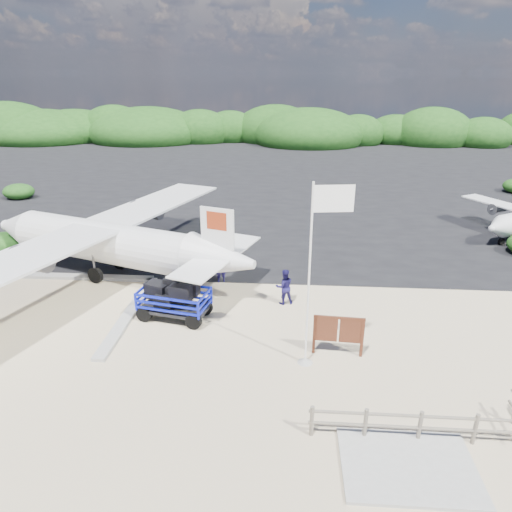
{
  "coord_description": "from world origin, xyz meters",
  "views": [
    {
      "loc": [
        2.16,
        -15.32,
        9.64
      ],
      "look_at": [
        0.73,
        4.53,
        1.66
      ],
      "focal_mm": 32.0,
      "sensor_mm": 36.0,
      "label": 1
    }
  ],
  "objects_px": {
    "baggage_cart": "(176,318)",
    "crew_b": "(284,287)",
    "aircraft_large": "(409,197)",
    "signboard": "(337,354)",
    "crew_a": "(221,268)",
    "flagpole": "(305,362)",
    "aircraft_small": "(145,162)"
  },
  "relations": [
    {
      "from": "signboard",
      "to": "aircraft_small",
      "type": "bearing_deg",
      "value": 120.22
    },
    {
      "from": "baggage_cart",
      "to": "aircraft_small",
      "type": "height_order",
      "value": "aircraft_small"
    },
    {
      "from": "flagpole",
      "to": "aircraft_small",
      "type": "height_order",
      "value": "flagpole"
    },
    {
      "from": "crew_a",
      "to": "aircraft_small",
      "type": "distance_m",
      "value": 35.17
    },
    {
      "from": "baggage_cart",
      "to": "crew_b",
      "type": "xyz_separation_m",
      "value": [
        4.58,
        1.64,
        0.83
      ]
    },
    {
      "from": "flagpole",
      "to": "baggage_cart",
      "type": "bearing_deg",
      "value": 152.21
    },
    {
      "from": "baggage_cart",
      "to": "crew_b",
      "type": "distance_m",
      "value": 4.93
    },
    {
      "from": "signboard",
      "to": "crew_b",
      "type": "xyz_separation_m",
      "value": [
        -2.01,
        3.89,
        0.83
      ]
    },
    {
      "from": "flagpole",
      "to": "signboard",
      "type": "height_order",
      "value": "flagpole"
    },
    {
      "from": "signboard",
      "to": "crew_a",
      "type": "xyz_separation_m",
      "value": [
        -5.16,
        5.92,
        0.74
      ]
    },
    {
      "from": "baggage_cart",
      "to": "crew_a",
      "type": "distance_m",
      "value": 4.01
    },
    {
      "from": "baggage_cart",
      "to": "flagpole",
      "type": "relative_size",
      "value": 0.47
    },
    {
      "from": "flagpole",
      "to": "crew_b",
      "type": "relative_size",
      "value": 3.98
    },
    {
      "from": "signboard",
      "to": "aircraft_large",
      "type": "xyz_separation_m",
      "value": [
        8.22,
        23.67,
        0.0
      ]
    },
    {
      "from": "signboard",
      "to": "baggage_cart",
      "type": "bearing_deg",
      "value": 165.21
    },
    {
      "from": "aircraft_large",
      "to": "crew_a",
      "type": "bearing_deg",
      "value": 72.46
    },
    {
      "from": "crew_a",
      "to": "crew_b",
      "type": "xyz_separation_m",
      "value": [
        3.15,
        -2.03,
        0.09
      ]
    },
    {
      "from": "baggage_cart",
      "to": "crew_a",
      "type": "bearing_deg",
      "value": 80.59
    },
    {
      "from": "signboard",
      "to": "aircraft_small",
      "type": "xyz_separation_m",
      "value": [
        -18.83,
        38.32,
        0.0
      ]
    },
    {
      "from": "crew_a",
      "to": "crew_b",
      "type": "distance_m",
      "value": 3.75
    },
    {
      "from": "crew_b",
      "to": "aircraft_large",
      "type": "bearing_deg",
      "value": -131.96
    },
    {
      "from": "baggage_cart",
      "to": "signboard",
      "type": "relative_size",
      "value": 1.58
    },
    {
      "from": "aircraft_large",
      "to": "baggage_cart",
      "type": "bearing_deg",
      "value": 74.81
    },
    {
      "from": "crew_a",
      "to": "signboard",
      "type": "bearing_deg",
      "value": 115.32
    },
    {
      "from": "signboard",
      "to": "aircraft_large",
      "type": "bearing_deg",
      "value": 74.9
    },
    {
      "from": "baggage_cart",
      "to": "flagpole",
      "type": "height_order",
      "value": "flagpole"
    },
    {
      "from": "crew_a",
      "to": "aircraft_large",
      "type": "bearing_deg",
      "value": -142.78
    },
    {
      "from": "crew_a",
      "to": "crew_b",
      "type": "bearing_deg",
      "value": 131.5
    },
    {
      "from": "baggage_cart",
      "to": "signboard",
      "type": "distance_m",
      "value": 6.96
    },
    {
      "from": "baggage_cart",
      "to": "aircraft_large",
      "type": "xyz_separation_m",
      "value": [
        14.81,
        21.42,
        0.0
      ]
    },
    {
      "from": "aircraft_large",
      "to": "aircraft_small",
      "type": "relative_size",
      "value": 2.41
    },
    {
      "from": "flagpole",
      "to": "crew_a",
      "type": "height_order",
      "value": "flagpole"
    }
  ]
}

